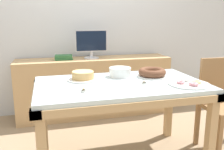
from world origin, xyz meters
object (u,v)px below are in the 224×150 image
(cake_golden_bundt, at_px, (152,73))
(plate_stack, at_px, (120,72))
(chair, at_px, (222,100))
(computer_monitor, at_px, (91,44))
(tealight_centre, at_px, (154,70))
(cake_chocolate_round, at_px, (83,76))
(tealight_right_edge, at_px, (144,83))
(tealight_near_cakes, at_px, (84,91))
(book_stack, at_px, (64,57))
(pastry_platter, at_px, (189,83))
(tealight_near_front, at_px, (149,71))

(cake_golden_bundt, bearing_deg, plate_stack, 163.50)
(chair, xyz_separation_m, plate_stack, (-1.01, 0.23, 0.30))
(computer_monitor, height_order, tealight_centre, computer_monitor)
(plate_stack, relative_size, tealight_centre, 5.25)
(cake_chocolate_round, relative_size, tealight_right_edge, 7.38)
(cake_golden_bundt, relative_size, tealight_near_cakes, 7.08)
(tealight_near_cakes, bearing_deg, tealight_right_edge, 10.44)
(book_stack, bearing_deg, tealight_right_edge, -66.29)
(cake_golden_bundt, xyz_separation_m, plate_stack, (-0.30, 0.09, 0.00))
(cake_golden_bundt, distance_m, tealight_centre, 0.26)
(chair, distance_m, tealight_right_edge, 0.93)
(tealight_centre, relative_size, tealight_right_edge, 1.00)
(chair, bearing_deg, tealight_centre, 147.71)
(book_stack, relative_size, tealight_right_edge, 5.81)
(tealight_centre, relative_size, tealight_near_cakes, 1.00)
(pastry_platter, bearing_deg, tealight_near_front, 103.15)
(tealight_near_front, bearing_deg, tealight_right_edge, -117.55)
(chair, distance_m, tealight_near_front, 0.80)
(cake_chocolate_round, height_order, cake_golden_bundt, same)
(pastry_platter, bearing_deg, computer_monitor, 111.65)
(book_stack, distance_m, tealight_centre, 1.25)
(chair, bearing_deg, computer_monitor, 131.54)
(book_stack, height_order, tealight_centre, book_stack)
(chair, distance_m, book_stack, 1.96)
(chair, distance_m, tealight_centre, 0.75)
(tealight_near_cakes, bearing_deg, pastry_platter, -1.42)
(cake_golden_bundt, height_order, tealight_near_front, cake_golden_bundt)
(cake_golden_bundt, distance_m, tealight_near_front, 0.22)
(cake_chocolate_round, bearing_deg, plate_stack, 5.87)
(computer_monitor, bearing_deg, tealight_centre, -59.46)
(pastry_platter, xyz_separation_m, tealight_near_front, (-0.13, 0.56, -0.00))
(pastry_platter, distance_m, tealight_near_cakes, 0.90)
(cake_chocolate_round, xyz_separation_m, cake_golden_bundt, (0.66, -0.05, 0.00))
(chair, distance_m, pastry_platter, 0.63)
(chair, bearing_deg, plate_stack, 167.14)
(plate_stack, relative_size, tealight_right_edge, 5.25)
(plate_stack, height_order, tealight_near_front, plate_stack)
(tealight_near_cakes, bearing_deg, computer_monitor, 77.32)
(chair, bearing_deg, pastry_platter, -158.65)
(tealight_near_front, xyz_separation_m, tealight_near_cakes, (-0.77, -0.54, 0.00))
(book_stack, bearing_deg, cake_chocolate_round, -84.70)
(chair, height_order, book_stack, chair)
(cake_chocolate_round, distance_m, tealight_near_front, 0.74)
(plate_stack, distance_m, tealight_right_edge, 0.34)
(book_stack, relative_size, tealight_near_cakes, 5.81)
(cake_chocolate_round, relative_size, tealight_near_cakes, 7.38)
(computer_monitor, bearing_deg, tealight_right_edge, -80.76)
(plate_stack, distance_m, tealight_centre, 0.45)
(cake_golden_bundt, bearing_deg, chair, -11.33)
(plate_stack, distance_m, tealight_near_cakes, 0.59)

